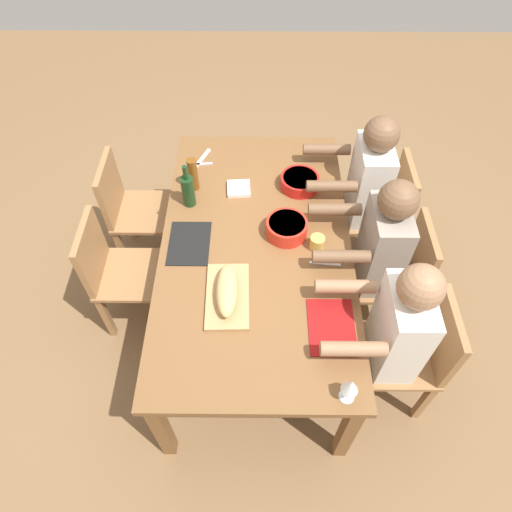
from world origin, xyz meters
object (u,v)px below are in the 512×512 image
Objects in this scene: diner_far_left at (362,185)px; napkin_stack at (239,189)px; diner_far_right at (390,332)px; cutting_board at (228,296)px; bread_loaf at (227,290)px; wine_glass at (351,386)px; chair_far_right at (415,351)px; beer_bottle at (193,174)px; dining_table at (256,252)px; chair_far_left at (383,209)px; chair_near_center at (115,270)px; serving_bowl_pasta at (287,227)px; cup_far_center at (317,243)px; diner_far_center at (374,249)px; chair_near_left at (131,207)px; chair_far_center at (397,272)px; wine_bottle at (188,190)px; serving_bowl_greens at (300,181)px.

napkin_stack is (0.09, -0.78, 0.05)m from diner_far_left.
diner_far_right is (1.06, 0.00, 0.00)m from diner_far_left.
diner_far_right is 3.00× the size of cutting_board.
bread_loaf is 1.93× the size of wine_glass.
beer_bottle is (-0.98, -1.24, 0.37)m from chair_far_right.
beer_bottle is (-0.98, -1.06, 0.15)m from diner_far_right.
beer_bottle is (-0.45, -0.39, 0.18)m from dining_table.
chair_near_center is (0.53, -1.72, 0.00)m from chair_far_left.
chair_near_center is 1.08m from serving_bowl_pasta.
napkin_stack is at bearing -141.34° from serving_bowl_pasta.
diner_far_left is 1.00× the size of diner_far_right.
dining_table is 1.60× the size of diner_far_right.
cup_far_center is (-0.33, 0.48, -0.02)m from bread_loaf.
cutting_board is at bearing -101.84° from diner_far_right.
napkin_stack is (-0.43, 0.75, 0.27)m from chair_near_center.
diner_far_center is 0.89m from cutting_board.
diner_far_center reaches higher than wine_glass.
cup_far_center is at bearing 124.73° from bread_loaf.
chair_far_right is 1.39m from napkin_stack.
chair_near_left is 1.00× the size of chair_far_right.
cutting_board is (0.36, -1.00, 0.27)m from chair_far_center.
diner_far_right is at bearing 55.39° from chair_near_left.
chair_far_center is 0.60m from diner_far_left.
wine_bottle is at bearing -158.93° from cutting_board.
chair_near_center is 1.59m from wine_glass.
chair_far_right reaches higher than dining_table.
chair_far_left is 1.79m from chair_near_center.
diner_far_left is (-0.53, 0.67, 0.03)m from dining_table.
chair_near_center is at bearing -116.56° from bread_loaf.
diner_far_right reaches higher than chair_far_right.
chair_near_left and bread_loaf have the same top height.
diner_far_left is 1.63m from chair_near_center.
chair_far_left is at bearing 123.26° from serving_bowl_pasta.
napkin_stack is (-0.43, -0.78, 0.05)m from diner_far_center.
diner_far_center is at bearing 0.00° from diner_far_left.
napkin_stack is at bearing -114.15° from chair_far_center.
diner_far_center is 0.60m from chair_far_left.
dining_table is at bearing -155.04° from wine_glass.
dining_table is 0.99m from wine_glass.
chair_far_center is 0.53m from chair_far_right.
diner_far_left is at bearing 90.00° from chair_near_left.
chair_far_right is at bearing 58.36° from dining_table.
chair_far_left is 0.71× the size of diner_far_left.
cutting_board is at bearing -48.50° from chair_far_left.
chair_near_left is 1.55m from diner_far_left.
wine_glass reaches higher than cutting_board.
chair_near_left is 1.17m from serving_bowl_pasta.
bread_loaf is (0.44, -0.32, 0.01)m from serving_bowl_pasta.
serving_bowl_greens is at bearing -84.25° from chair_far_left.
chair_near_center is at bearing -90.00° from diner_far_center.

